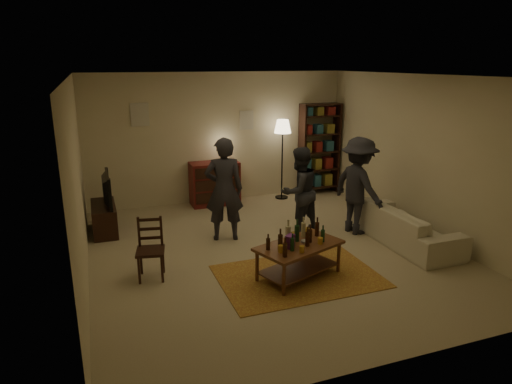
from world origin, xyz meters
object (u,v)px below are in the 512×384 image
tv_stand (104,211)px  bookshelf (319,148)px  dresser (215,182)px  dining_chair (150,246)px  person_by_sofa (358,186)px  sofa (405,225)px  floor_lamp (283,132)px  person_right (299,191)px  person_left (224,189)px  coffee_table (298,249)px

tv_stand → bookshelf: bearing=11.8°
dresser → tv_stand: bearing=-157.9°
dining_chair → person_by_sofa: (3.61, 0.52, 0.39)m
dresser → sofa: dresser is taller
floor_lamp → person_by_sofa: 2.48m
dining_chair → dresser: 3.42m
dining_chair → sofa: dining_chair is taller
bookshelf → sofa: 3.26m
dining_chair → person_by_sofa: size_ratio=0.52×
dining_chair → sofa: size_ratio=0.42×
dresser → person_right: 2.34m
bookshelf → person_by_sofa: (-0.55, -2.50, -0.19)m
dining_chair → person_right: bearing=28.6°
person_left → bookshelf: bearing=-130.7°
tv_stand → coffee_table: bearing=-48.3°
floor_lamp → tv_stand: bearing=-167.2°
bookshelf → person_right: bookshelf is taller
floor_lamp → sofa: bearing=-73.4°
dresser → person_right: (0.91, -2.13, 0.29)m
tv_stand → floor_lamp: bearing=12.8°
person_right → dining_chair: bearing=0.5°
coffee_table → person_right: size_ratio=0.88×
coffee_table → sofa: 2.27m
dining_chair → person_right: (2.63, 0.82, 0.31)m
bookshelf → person_right: size_ratio=1.32×
dresser → person_by_sofa: 3.10m
tv_stand → dresser: (2.25, 0.91, 0.09)m
tv_stand → person_left: bearing=-28.6°
bookshelf → person_left: bookshelf is taller
coffee_table → dresser: bearing=93.1°
person_by_sofa → floor_lamp: bearing=-0.9°
coffee_table → person_by_sofa: (1.70, 1.23, 0.42)m
bookshelf → floor_lamp: (-0.95, -0.13, 0.43)m
floor_lamp → person_left: person_left is taller
floor_lamp → person_left: 2.70m
person_by_sofa → dresser: bearing=27.2°
floor_lamp → person_right: size_ratio=1.13×
floor_lamp → person_by_sofa: floor_lamp is taller
person_right → coffee_table: bearing=48.0°
floor_lamp → dresser: bearing=177.6°
dining_chair → person_left: (1.35, 1.01, 0.42)m
coffee_table → tv_stand: tv_stand is taller
dining_chair → dresser: (1.71, 2.96, 0.02)m
dresser → coffee_table: bearing=-86.9°
tv_stand → person_by_sofa: 4.44m
person_left → person_by_sofa: 2.31m
bookshelf → coffee_table: bearing=-121.0°
sofa → person_left: (-2.75, 1.17, 0.56)m
tv_stand → bookshelf: bookshelf is taller
floor_lamp → coffee_table: bearing=-109.7°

